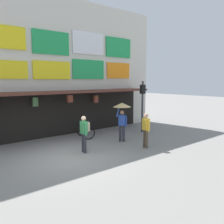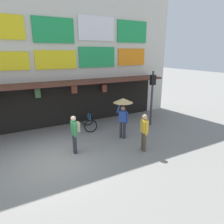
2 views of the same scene
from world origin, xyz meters
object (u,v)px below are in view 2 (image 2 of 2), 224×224
(traffic_light_far, at_px, (152,90))
(pedestrian_in_black, at_px, (75,132))
(pedestrian_with_umbrella, at_px, (123,107))
(bicycle_parked, at_px, (89,122))
(pedestrian_in_purple, at_px, (144,131))

(traffic_light_far, height_order, pedestrian_in_black, traffic_light_far)
(pedestrian_in_black, height_order, pedestrian_with_umbrella, pedestrian_with_umbrella)
(bicycle_parked, relative_size, pedestrian_in_purple, 0.76)
(traffic_light_far, xyz_separation_m, pedestrian_in_purple, (-2.36, -2.49, -1.19))
(traffic_light_far, height_order, bicycle_parked, traffic_light_far)
(pedestrian_in_purple, relative_size, pedestrian_in_black, 1.00)
(pedestrian_in_purple, xyz_separation_m, pedestrian_with_umbrella, (-0.13, 1.59, 0.69))
(traffic_light_far, relative_size, pedestrian_in_black, 1.90)
(pedestrian_in_black, relative_size, pedestrian_with_umbrella, 0.81)
(pedestrian_in_purple, relative_size, pedestrian_with_umbrella, 0.81)
(traffic_light_far, distance_m, pedestrian_in_purple, 3.63)
(bicycle_parked, bearing_deg, traffic_light_far, -17.00)
(pedestrian_in_purple, bearing_deg, pedestrian_in_black, 155.87)
(bicycle_parked, height_order, pedestrian_in_purple, pedestrian_in_purple)
(traffic_light_far, xyz_separation_m, bicycle_parked, (-3.52, 1.08, -1.75))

